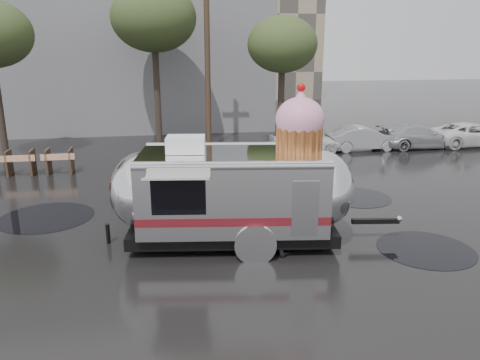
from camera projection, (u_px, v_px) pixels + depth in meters
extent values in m
plane|color=black|center=(167.00, 279.00, 10.40)|extent=(120.00, 120.00, 0.00)
cylinder|color=black|center=(47.00, 217.00, 14.16)|extent=(2.79, 2.79, 0.01)
cylinder|color=black|center=(426.00, 249.00, 11.91)|extent=(2.44, 2.44, 0.01)
cylinder|color=black|center=(357.00, 197.00, 16.04)|extent=(2.32, 2.32, 0.01)
cylinder|color=black|center=(272.00, 218.00, 14.06)|extent=(2.81, 2.81, 0.01)
cube|color=slate|center=(92.00, 23.00, 30.69)|extent=(22.00, 12.00, 13.00)
cylinder|color=#473323|center=(207.00, 57.00, 22.85)|extent=(0.28, 0.28, 9.00)
cylinder|color=#382D26|center=(157.00, 80.00, 23.69)|extent=(0.32, 0.32, 6.75)
ellipsoid|color=#2F401D|center=(154.00, 17.00, 22.87)|extent=(4.20, 4.20, 3.30)
cylinder|color=#382D26|center=(281.00, 95.00, 22.98)|extent=(0.32, 0.32, 5.40)
ellipsoid|color=#2F401D|center=(282.00, 44.00, 22.32)|extent=(3.36, 3.36, 2.64)
cube|color=#473323|center=(9.00, 163.00, 18.74)|extent=(0.08, 0.80, 1.00)
cube|color=#473323|center=(33.00, 162.00, 18.89)|extent=(0.08, 0.80, 1.00)
cube|color=#E5590C|center=(17.00, 158.00, 18.38)|extent=(1.30, 0.04, 0.25)
cube|color=#473323|center=(48.00, 161.00, 18.99)|extent=(0.08, 0.80, 1.00)
cube|color=#473323|center=(71.00, 160.00, 19.14)|extent=(0.08, 0.80, 1.00)
cube|color=#E5590C|center=(57.00, 157.00, 18.63)|extent=(1.30, 0.04, 0.25)
imported|color=silver|center=(305.00, 138.00, 22.74)|extent=(4.00, 1.80, 1.40)
imported|color=#B2B2B7|center=(363.00, 136.00, 23.24)|extent=(4.00, 1.80, 1.40)
imported|color=#B2B2B7|center=(419.00, 134.00, 23.74)|extent=(4.20, 1.80, 1.44)
imported|color=silver|center=(472.00, 132.00, 24.23)|extent=(4.40, 1.90, 1.50)
cube|color=silver|center=(232.00, 188.00, 12.00)|extent=(4.93, 3.05, 1.90)
ellipsoid|color=silver|center=(322.00, 187.00, 12.08)|extent=(1.90, 2.62, 1.90)
ellipsoid|color=silver|center=(142.00, 189.00, 11.93)|extent=(1.90, 2.62, 1.90)
cube|color=black|center=(233.00, 228.00, 12.31)|extent=(5.51, 2.82, 0.32)
cylinder|color=black|center=(255.00, 245.00, 11.28)|extent=(0.76, 0.33, 0.74)
cylinder|color=black|center=(250.00, 214.00, 13.37)|extent=(0.76, 0.33, 0.74)
cylinder|color=silver|center=(256.00, 245.00, 11.12)|extent=(1.02, 0.25, 1.01)
cube|color=black|center=(375.00, 221.00, 12.39)|extent=(1.27, 0.30, 0.13)
sphere|color=silver|center=(399.00, 219.00, 12.39)|extent=(0.19, 0.19, 0.17)
cylinder|color=black|center=(108.00, 234.00, 12.23)|extent=(0.12, 0.12, 0.53)
cube|color=#5C1219|center=(233.00, 222.00, 10.97)|extent=(4.59, 0.68, 0.21)
cube|color=#5C1219|center=(232.00, 192.00, 13.29)|extent=(4.59, 0.68, 0.21)
cube|color=black|center=(178.00, 198.00, 10.75)|extent=(1.26, 0.21, 0.84)
cube|color=#9F9992|center=(176.00, 179.00, 10.36)|extent=(1.53, 0.73, 0.15)
cube|color=silver|center=(305.00, 209.00, 10.93)|extent=(0.63, 0.12, 1.37)
cube|color=white|center=(186.00, 144.00, 11.65)|extent=(1.03, 0.81, 0.40)
cylinder|color=#DD8241|center=(299.00, 139.00, 11.71)|extent=(1.24, 1.24, 0.63)
ellipsoid|color=#EEA0C3|center=(300.00, 119.00, 11.57)|extent=(1.38, 1.38, 1.10)
cone|color=#EEA0C3|center=(301.00, 97.00, 11.42)|extent=(0.60, 0.60, 0.42)
sphere|color=red|center=(301.00, 87.00, 11.36)|extent=(0.24, 0.24, 0.21)
imported|color=black|center=(273.00, 216.00, 11.50)|extent=(1.04, 0.94, 1.90)
imported|color=black|center=(274.00, 178.00, 11.22)|extent=(1.17, 1.17, 0.80)
cylinder|color=black|center=(273.00, 221.00, 11.53)|extent=(0.02, 0.02, 1.65)
cylinder|color=black|center=(246.00, 221.00, 11.94)|extent=(0.08, 0.32, 1.41)
cylinder|color=black|center=(230.00, 220.00, 12.01)|extent=(0.26, 0.22, 1.41)
cylinder|color=black|center=(235.00, 225.00, 11.62)|extent=(0.31, 0.13, 1.41)
cube|color=black|center=(237.00, 195.00, 11.66)|extent=(0.13, 0.12, 0.10)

